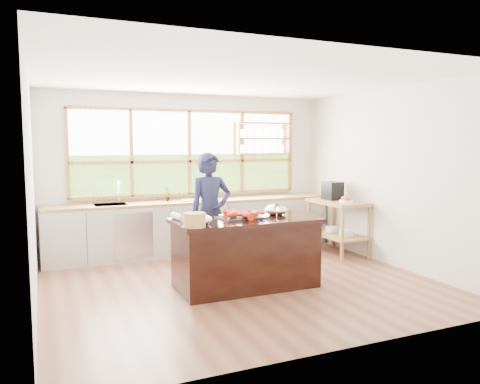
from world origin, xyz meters
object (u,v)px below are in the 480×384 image
island (246,253)px  espresso_machine (333,191)px  cook (210,213)px  wicker_basket (195,220)px

island → espresso_machine: 2.60m
cook → espresso_machine: cook is taller
espresso_machine → island: bearing=-153.6°
island → espresso_machine: size_ratio=5.99×
wicker_basket → island: bearing=22.2°
cook → espresso_machine: 2.40m
espresso_machine → wicker_basket: bearing=-155.6°
cook → wicker_basket: (-0.62, -1.19, 0.12)m
island → cook: (-0.17, 0.87, 0.41)m
island → cook: 0.98m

